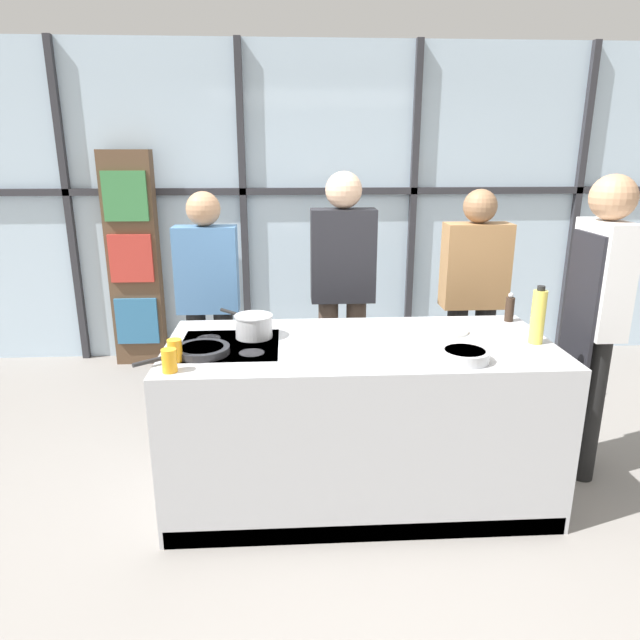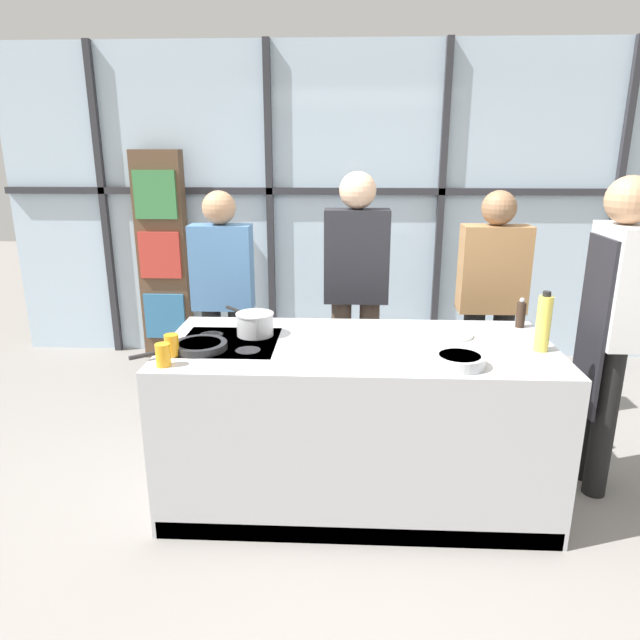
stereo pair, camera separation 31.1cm
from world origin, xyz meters
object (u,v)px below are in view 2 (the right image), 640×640
Objects in this scene: oil_bottle at (543,323)px; juice_glass_near at (163,355)px; mixing_bowl at (460,360)px; spectator_center_left at (356,283)px; pepper_grinder at (521,314)px; chef at (611,316)px; spectator_center_right at (491,296)px; spectator_far_left at (223,292)px; white_plate at (449,334)px; frying_pan at (198,346)px; saucepan at (255,323)px; juice_glass_far at (172,345)px.

juice_glass_near is (-1.87, -0.31, -0.09)m from oil_bottle.
mixing_bowl is at bearing 2.49° from juice_glass_near.
spectator_center_left is 1.14m from pepper_grinder.
spectator_center_right is (-0.43, 0.84, -0.11)m from chef.
juice_glass_near is at bearing 89.84° from spectator_far_left.
chef is at bearing 159.94° from spectator_far_left.
pepper_grinder is at bearing 20.69° from juice_glass_near.
white_plate is at bearing 86.11° from mixing_bowl.
chef is 4.06× the size of frying_pan.
spectator_far_left is at bearing 137.65° from mixing_bowl.
white_plate is 0.48m from pepper_grinder.
spectator_far_left is at bearing 0.00° from spectator_center_right.
chef reaches higher than spectator_far_left.
spectator_far_left reaches higher than white_plate.
spectator_center_left is at bearing 53.29° from frying_pan.
saucepan is 0.61m from juice_glass_near.
spectator_far_left is 14.69× the size of juice_glass_far.
oil_bottle is (1.77, 0.07, 0.13)m from frying_pan.
saucepan is (0.25, 0.26, 0.05)m from frying_pan.
frying_pan is 1.32m from mixing_bowl.
pepper_grinder is (1.78, 0.47, 0.06)m from frying_pan.
juice_glass_far is (-2.30, -0.37, -0.08)m from chef.
white_plate is (1.08, 0.04, -0.06)m from saucepan.
chef is 7.36× the size of mixing_bowl.
spectator_center_left is at bearing 56.11° from saucepan.
spectator_far_left is 1.91m from mixing_bowl.
chef is 1.08× the size of spectator_center_right.
chef is at bearing 9.08° from juice_glass_far.
saucepan is (-0.57, -0.85, -0.04)m from spectator_center_left.
saucepan is at bearing 44.18° from juice_glass_far.
frying_pan is at bearing 53.29° from spectator_center_left.
juice_glass_far is (-0.94, -1.21, -0.05)m from spectator_center_left.
juice_glass_far is at bearing 32.84° from spectator_center_right.
white_plate is at bearing 88.61° from chef.
spectator_center_left is at bearing -180.00° from spectator_far_left.
spectator_center_left reaches higher than oil_bottle.
saucepan is 0.51m from juice_glass_far.
spectator_center_left reaches higher than juice_glass_far.
mixing_bowl is at bearing -7.63° from frying_pan.
juice_glass_near is at bearing 102.44° from chef.
frying_pan is 0.26m from juice_glass_near.
spectator_center_left reaches higher than pepper_grinder.
mixing_bowl is 1.42m from juice_glass_far.
mixing_bowl is (-0.46, -1.29, 0.01)m from spectator_center_right.
spectator_center_left reaches higher than mixing_bowl.
spectator_center_left is 1.03m from saucepan.
spectator_center_right is at bearing 35.77° from juice_glass_near.
spectator_far_left reaches higher than pepper_grinder.
chef is at bearing 26.70° from mixing_bowl.
spectator_center_right is at bearing 32.84° from juice_glass_far.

